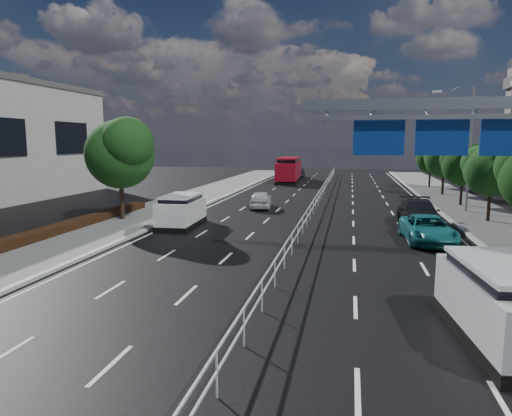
# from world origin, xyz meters

# --- Properties ---
(ground) EXTENTS (160.00, 160.00, 0.00)m
(ground) POSITION_xyz_m (0.00, 0.00, 0.00)
(ground) COLOR black
(ground) RESTS_ON ground
(median_fence) EXTENTS (0.05, 85.00, 1.02)m
(median_fence) POSITION_xyz_m (0.00, 22.50, 0.53)
(median_fence) COLOR silver
(median_fence) RESTS_ON ground
(overhead_gantry) EXTENTS (10.24, 0.38, 7.45)m
(overhead_gantry) POSITION_xyz_m (6.74, 10.05, 5.61)
(overhead_gantry) COLOR gray
(overhead_gantry) RESTS_ON ground
(streetlight_far) EXTENTS (2.78, 2.40, 9.00)m
(streetlight_far) POSITION_xyz_m (10.50, 26.00, 5.21)
(streetlight_far) COLOR gray
(streetlight_far) RESTS_ON ground
(near_tree_back) EXTENTS (4.84, 4.51, 6.69)m
(near_tree_back) POSITION_xyz_m (-11.94, 17.97, 4.61)
(near_tree_back) COLOR black
(near_tree_back) RESTS_ON ground
(far_tree_e) EXTENTS (3.63, 3.38, 5.13)m
(far_tree_e) POSITION_xyz_m (11.25, 21.98, 3.56)
(far_tree_e) COLOR black
(far_tree_e) RESTS_ON ground
(far_tree_f) EXTENTS (3.52, 3.28, 5.02)m
(far_tree_f) POSITION_xyz_m (11.24, 29.48, 3.49)
(far_tree_f) COLOR black
(far_tree_f) RESTS_ON ground
(far_tree_g) EXTENTS (3.96, 3.69, 5.45)m
(far_tree_g) POSITION_xyz_m (11.25, 36.98, 3.75)
(far_tree_g) COLOR black
(far_tree_g) RESTS_ON ground
(far_tree_h) EXTENTS (3.41, 3.18, 4.91)m
(far_tree_h) POSITION_xyz_m (11.24, 44.48, 3.42)
(far_tree_h) COLOR black
(far_tree_h) RESTS_ON ground
(white_minivan) EXTENTS (2.14, 4.59, 1.96)m
(white_minivan) POSITION_xyz_m (-7.50, 16.90, 0.96)
(white_minivan) COLOR black
(white_minivan) RESTS_ON ground
(red_bus) EXTENTS (2.92, 10.62, 3.15)m
(red_bus) POSITION_xyz_m (-5.25, 49.42, 1.64)
(red_bus) COLOR black
(red_bus) RESTS_ON ground
(near_car_silver) EXTENTS (2.12, 4.17, 1.36)m
(near_car_silver) POSITION_xyz_m (-4.25, 25.52, 0.68)
(near_car_silver) COLOR silver
(near_car_silver) RESTS_ON ground
(near_car_dark) EXTENTS (1.43, 4.07, 1.34)m
(near_car_dark) POSITION_xyz_m (-4.77, 56.58, 0.67)
(near_car_dark) COLOR black
(near_car_dark) RESTS_ON ground
(silver_minivan) EXTENTS (2.63, 5.22, 2.09)m
(silver_minivan) POSITION_xyz_m (6.50, 3.20, 1.03)
(silver_minivan) COLOR black
(silver_minivan) RESTS_ON ground
(parked_car_teal) EXTENTS (2.57, 5.05, 1.37)m
(parked_car_teal) POSITION_xyz_m (6.50, 15.30, 0.68)
(parked_car_teal) COLOR #1A7076
(parked_car_teal) RESTS_ON ground
(parked_car_dark) EXTENTS (2.44, 5.67, 1.63)m
(parked_car_dark) POSITION_xyz_m (6.66, 19.77, 0.81)
(parked_car_dark) COLOR black
(parked_car_dark) RESTS_ON ground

